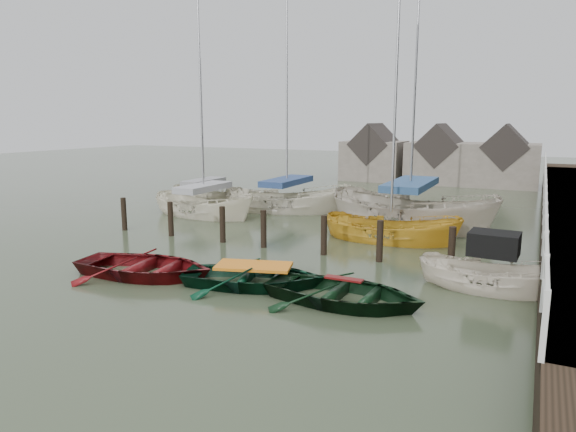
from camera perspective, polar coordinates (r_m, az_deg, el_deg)
The scene contains 12 objects.
ground at distance 15.99m, azimuth -4.16°, elevation -6.31°, with size 120.00×120.00×0.00m, color #2E3723.
mooring_pilings at distance 18.92m, azimuth -2.50°, elevation -2.05°, with size 13.72×0.22×1.80m.
far_sheds at distance 39.88m, azimuth 16.26°, elevation 6.22°, with size 14.00×4.08×4.39m.
rowboat_red at distance 16.22m, azimuth -15.52°, elevation -6.44°, with size 3.11×4.36×0.90m, color #5B0D0F.
rowboat_green at distance 14.77m, azimuth -3.80°, elevation -7.76°, with size 2.90×4.07×0.84m, color black.
rowboat_dkgreen at distance 13.48m, azimuth 6.18°, elevation -9.63°, with size 2.97×4.16×0.86m, color black.
motorboat at distance 15.39m, azimuth 21.55°, elevation -7.32°, with size 4.07×1.73×2.38m.
sailboat_a at distance 25.58m, azimuth -9.29°, elevation 0.18°, with size 6.29×3.03×11.83m.
sailboat_b at distance 26.56m, azimuth -0.12°, elevation 0.70°, with size 7.16×4.35×12.60m.
sailboat_c at distance 20.46m, azimuth 11.29°, elevation -2.65°, with size 5.44×2.07×10.74m.
sailboat_d at distance 23.53m, azimuth 13.29°, elevation -0.90°, with size 8.71×5.41×12.42m.
sailboat_e at distance 29.15m, azimuth -9.26°, elevation 1.46°, with size 5.66×3.70×8.89m.
Camera 1 is at (7.79, -13.17, 4.67)m, focal length 32.00 mm.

